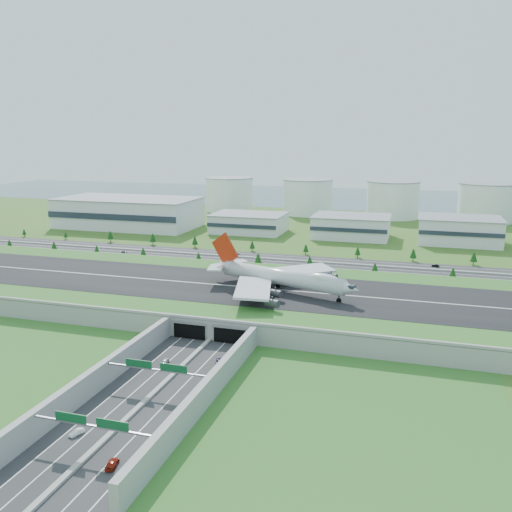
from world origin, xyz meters
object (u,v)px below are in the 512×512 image
(fuel_tank_a, at_px, (229,195))
(car_4, at_px, (124,252))
(car_3, at_px, (112,464))
(car_0, at_px, (165,362))
(car_7, at_px, (236,253))
(car_1, at_px, (77,432))
(car_5, at_px, (435,266))
(boeing_747, at_px, (280,277))
(car_2, at_px, (220,361))

(fuel_tank_a, distance_m, car_4, 225.31)
(car_3, height_order, car_4, car_3)
(car_0, height_order, car_7, car_0)
(car_4, bearing_deg, car_1, -150.48)
(car_5, distance_m, car_7, 128.94)
(car_1, distance_m, car_3, 19.48)
(car_3, bearing_deg, car_7, -89.91)
(car_0, height_order, car_4, car_0)
(car_0, distance_m, car_5, 203.10)
(boeing_747, height_order, car_5, boeing_747)
(car_1, xyz_separation_m, car_7, (-33.01, 227.16, 0.09))
(car_1, height_order, car_4, car_1)
(fuel_tank_a, height_order, car_0, fuel_tank_a)
(car_7, bearing_deg, car_1, 4.35)
(boeing_747, xyz_separation_m, car_0, (-22.78, -74.28, -13.99))
(car_4, relative_size, car_7, 0.74)
(fuel_tank_a, height_order, car_3, fuel_tank_a)
(car_5, bearing_deg, car_7, -71.31)
(car_0, height_order, car_2, car_0)
(car_7, bearing_deg, car_5, 86.85)
(car_1, xyz_separation_m, car_4, (-108.31, 209.86, -0.02))
(fuel_tank_a, distance_m, boeing_747, 339.83)
(car_0, distance_m, car_4, 195.16)
(car_2, xyz_separation_m, car_7, (-53.27, 172.14, -0.01))
(car_0, bearing_deg, car_2, 13.72)
(car_0, xyz_separation_m, car_5, (93.96, 180.06, -0.08))
(car_0, bearing_deg, fuel_tank_a, 101.40)
(car_5, relative_size, car_7, 0.85)
(car_1, bearing_deg, boeing_747, 97.00)
(car_1, height_order, car_7, car_7)
(car_3, xyz_separation_m, car_5, (79.13, 238.77, -0.04))
(car_1, relative_size, car_3, 0.78)
(boeing_747, relative_size, car_5, 16.43)
(car_0, xyz_separation_m, car_4, (-110.26, 161.03, -0.15))
(car_2, height_order, car_5, car_2)
(car_1, bearing_deg, car_0, 106.07)
(car_0, relative_size, car_1, 1.14)
(car_3, bearing_deg, car_5, -120.10)
(boeing_747, distance_m, car_0, 78.94)
(car_0, relative_size, car_2, 0.85)
(car_5, bearing_deg, car_4, -66.75)
(car_0, xyz_separation_m, car_1, (-1.95, -48.83, -0.13))
(car_2, distance_m, car_3, 64.99)
(boeing_747, relative_size, car_1, 17.69)
(car_0, relative_size, car_4, 1.22)
(boeing_747, height_order, car_3, boeing_747)
(car_2, bearing_deg, car_1, 53.87)
(fuel_tank_a, bearing_deg, car_5, -44.79)
(car_1, bearing_deg, fuel_tank_a, 122.73)
(car_1, height_order, car_5, car_5)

